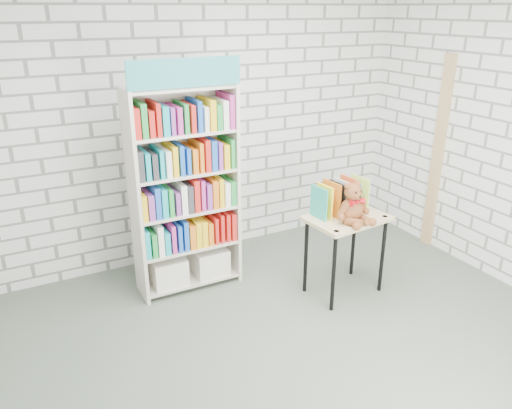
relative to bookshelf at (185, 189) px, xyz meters
name	(u,v)px	position (x,y,z in m)	size (l,w,h in m)	color
ground	(309,345)	(0.51, -1.36, -0.98)	(4.50, 4.50, 0.00)	#4E5A4C
room_shell	(320,126)	(0.51, -1.36, 0.80)	(4.52, 4.02, 2.81)	silver
bookshelf	(185,189)	(0.00, 0.00, 0.00)	(0.96, 0.37, 2.16)	beige
display_table	(346,227)	(1.25, -0.80, -0.32)	(0.76, 0.56, 0.77)	tan
table_books	(339,197)	(1.23, -0.69, -0.06)	(0.52, 0.27, 0.30)	teal
teddy_bear	(354,206)	(1.22, -0.92, -0.07)	(0.34, 0.31, 0.37)	brown
door_trim	(438,155)	(2.74, -0.41, 0.07)	(0.05, 0.12, 2.10)	tan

